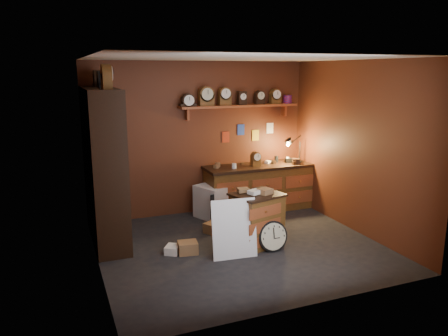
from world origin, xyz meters
TOP-DOWN VIEW (x-y plane):
  - floor at (0.00, 0.00)m, footprint 4.00×4.00m
  - room_shell at (0.04, 0.11)m, footprint 4.02×3.62m
  - shelving_unit at (-1.79, 0.98)m, footprint 0.47×1.60m
  - workbench at (1.05, 1.47)m, footprint 2.07×0.66m
  - low_cabinet at (0.27, -0.02)m, footprint 0.81×0.73m
  - big_round_clock at (0.38, -0.32)m, footprint 0.45×0.15m
  - white_panel at (-0.22, -0.30)m, footprint 0.65×0.23m
  - mini_fridge at (0.13, 1.39)m, footprint 0.73×0.75m
  - floor_box_a at (-0.78, 0.05)m, footprint 0.30×0.27m
  - floor_box_b at (-0.98, 0.13)m, footprint 0.28×0.29m
  - floor_box_c at (-0.19, 0.68)m, footprint 0.28×0.27m

SIDE VIEW (x-z plane):
  - floor at x=0.00m, z-range 0.00..0.00m
  - white_panel at x=-0.22m, z-range -0.42..0.42m
  - floor_box_b at x=-0.98m, z-range 0.00..0.11m
  - floor_box_c at x=-0.19m, z-range 0.00..0.16m
  - floor_box_a at x=-0.78m, z-range 0.00..0.17m
  - big_round_clock at x=0.38m, z-range -0.01..0.44m
  - mini_fridge at x=0.13m, z-range 0.00..0.57m
  - low_cabinet at x=0.27m, z-range -0.01..0.86m
  - workbench at x=1.05m, z-range -0.21..1.15m
  - shelving_unit at x=-1.79m, z-range -0.03..2.54m
  - room_shell at x=0.04m, z-range 0.37..3.08m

